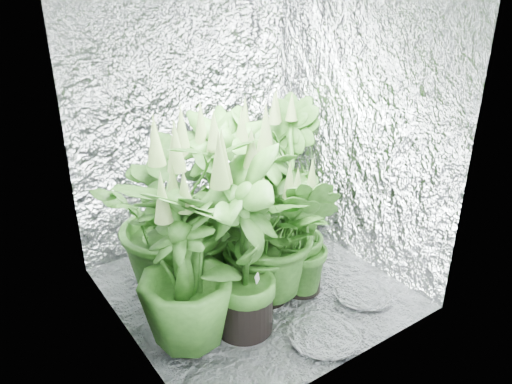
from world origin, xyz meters
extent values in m
plane|color=silver|center=(0.00, 0.00, 0.00)|extent=(1.60, 1.60, 0.00)
cube|color=silver|center=(0.00, 0.80, 1.00)|extent=(1.60, 0.02, 2.00)
cube|color=silver|center=(0.00, -0.80, 1.00)|extent=(1.60, 0.02, 2.00)
cube|color=silver|center=(-0.80, 0.00, 1.00)|extent=(0.02, 1.60, 2.00)
cube|color=silver|center=(0.80, 0.00, 1.00)|extent=(0.02, 1.60, 2.00)
cylinder|color=black|center=(-0.37, 0.22, 0.14)|extent=(0.32, 0.32, 0.28)
cylinder|color=#47351A|center=(-0.37, 0.22, 0.27)|extent=(0.29, 0.29, 0.03)
imported|color=#1E4413|center=(-0.37, 0.22, 0.55)|extent=(1.15, 1.15, 1.03)
cone|color=olive|center=(-0.37, 0.22, 1.00)|extent=(0.10, 0.10, 0.28)
cylinder|color=black|center=(0.12, 0.11, 0.13)|extent=(0.30, 0.30, 0.26)
cylinder|color=#47351A|center=(0.12, 0.11, 0.25)|extent=(0.27, 0.27, 0.03)
imported|color=#1E4413|center=(0.12, 0.11, 0.55)|extent=(0.76, 0.76, 1.04)
cone|color=olive|center=(0.12, 0.11, 1.01)|extent=(0.09, 0.09, 0.26)
cylinder|color=black|center=(0.60, 0.46, 0.12)|extent=(0.27, 0.27, 0.24)
cylinder|color=#47351A|center=(0.60, 0.46, 0.23)|extent=(0.25, 0.25, 0.03)
imported|color=#1E4413|center=(0.60, 0.46, 0.52)|extent=(0.66, 0.66, 0.99)
cone|color=olive|center=(0.60, 0.46, 0.96)|extent=(0.09, 0.09, 0.24)
cylinder|color=black|center=(-0.56, -0.20, 0.12)|extent=(0.28, 0.28, 0.25)
cylinder|color=#47351A|center=(-0.56, -0.20, 0.23)|extent=(0.26, 0.26, 0.03)
imported|color=#1E4413|center=(-0.56, -0.20, 0.48)|extent=(0.71, 0.71, 0.90)
cone|color=olive|center=(-0.56, -0.20, 0.87)|extent=(0.09, 0.09, 0.25)
cylinder|color=black|center=(0.01, -0.11, 0.12)|extent=(0.28, 0.28, 0.25)
cylinder|color=#47351A|center=(0.01, -0.11, 0.23)|extent=(0.26, 0.26, 0.03)
imported|color=#1E4413|center=(0.01, -0.11, 0.46)|extent=(0.83, 0.83, 0.87)
cone|color=olive|center=(0.01, -0.11, 0.84)|extent=(0.09, 0.09, 0.25)
cylinder|color=black|center=(-0.26, -0.28, 0.14)|extent=(0.31, 0.31, 0.28)
cylinder|color=#47351A|center=(-0.26, -0.28, 0.27)|extent=(0.29, 0.29, 0.03)
imported|color=#1E4413|center=(-0.26, -0.28, 0.55)|extent=(0.65, 0.65, 1.03)
cone|color=olive|center=(-0.26, -0.28, 1.00)|extent=(0.10, 0.10, 0.28)
cylinder|color=black|center=(0.23, -0.17, 0.11)|extent=(0.25, 0.25, 0.22)
cylinder|color=#47351A|center=(0.23, -0.17, 0.21)|extent=(0.23, 0.23, 0.03)
imported|color=#1E4413|center=(0.23, -0.17, 0.40)|extent=(0.56, 0.56, 0.76)
cone|color=olive|center=(0.23, -0.17, 0.73)|extent=(0.08, 0.08, 0.22)
cylinder|color=black|center=(-0.11, 0.24, 0.13)|extent=(0.28, 0.28, 0.25)
cylinder|color=#47351A|center=(-0.11, 0.24, 0.24)|extent=(0.26, 0.26, 0.03)
imported|color=#1E4413|center=(-0.11, 0.24, 0.56)|extent=(0.83, 0.83, 1.05)
cone|color=olive|center=(-0.11, 0.24, 1.02)|extent=(0.09, 0.09, 0.25)
cylinder|color=black|center=(0.61, 0.39, 0.04)|extent=(0.15, 0.15, 0.09)
cylinder|color=black|center=(0.61, 0.39, 0.22)|extent=(0.15, 0.15, 0.11)
cylinder|color=#4C4C51|center=(0.55, 0.37, 0.22)|extent=(0.15, 0.31, 0.33)
torus|color=#4C4C51|center=(0.55, 0.37, 0.22)|extent=(0.15, 0.32, 0.34)
cube|color=white|center=(-0.19, -0.32, 0.30)|extent=(0.05, 0.05, 0.08)
camera|label=1|loc=(-1.47, -2.14, 1.84)|focal=35.00mm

